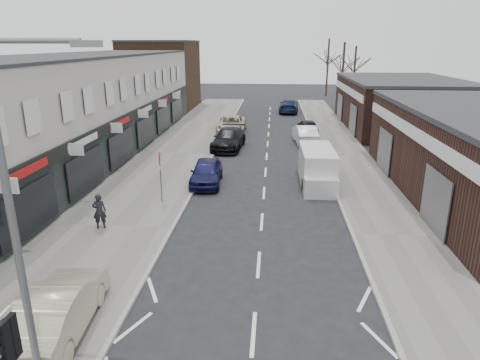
% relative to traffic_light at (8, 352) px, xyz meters
% --- Properties ---
extents(pavement_left, '(5.50, 64.00, 0.12)m').
position_rel_traffic_light_xyz_m(pavement_left, '(-2.35, 24.02, -2.35)').
color(pavement_left, slate).
rests_on(pavement_left, ground).
extents(pavement_right, '(3.50, 64.00, 0.12)m').
position_rel_traffic_light_xyz_m(pavement_right, '(10.15, 24.02, -2.35)').
color(pavement_right, slate).
rests_on(pavement_right, ground).
extents(shop_terrace_left, '(8.00, 41.00, 7.10)m').
position_rel_traffic_light_xyz_m(shop_terrace_left, '(-9.10, 21.52, 1.14)').
color(shop_terrace_left, beige).
rests_on(shop_terrace_left, ground).
extents(brick_block_far, '(8.00, 10.00, 8.00)m').
position_rel_traffic_light_xyz_m(brick_block_far, '(-9.10, 47.02, 1.59)').
color(brick_block_far, '#442D1D').
rests_on(brick_block_far, ground).
extents(right_unit_far, '(10.00, 16.00, 4.50)m').
position_rel_traffic_light_xyz_m(right_unit_far, '(16.90, 36.02, -0.16)').
color(right_unit_far, '#361F18').
rests_on(right_unit_far, ground).
extents(tree_far_a, '(3.60, 3.60, 8.00)m').
position_rel_traffic_light_xyz_m(tree_far_a, '(13.40, 50.02, -2.41)').
color(tree_far_a, '#382D26').
rests_on(tree_far_a, ground).
extents(tree_far_b, '(3.60, 3.60, 7.50)m').
position_rel_traffic_light_xyz_m(tree_far_b, '(15.90, 56.02, -2.41)').
color(tree_far_b, '#382D26').
rests_on(tree_far_b, ground).
extents(tree_far_c, '(3.60, 3.60, 8.50)m').
position_rel_traffic_light_xyz_m(tree_far_c, '(12.90, 62.02, -2.41)').
color(tree_far_c, '#382D26').
rests_on(tree_far_c, ground).
extents(traffic_light, '(0.28, 0.60, 3.10)m').
position_rel_traffic_light_xyz_m(traffic_light, '(0.00, 0.00, 0.00)').
color(traffic_light, slate).
rests_on(traffic_light, pavement_left).
extents(street_lamp, '(2.23, 0.22, 8.00)m').
position_rel_traffic_light_xyz_m(street_lamp, '(-0.13, 1.22, 2.20)').
color(street_lamp, slate).
rests_on(street_lamp, pavement_left).
extents(warning_sign, '(0.12, 0.80, 2.70)m').
position_rel_traffic_light_xyz_m(warning_sign, '(-0.76, 14.02, -0.21)').
color(warning_sign, slate).
rests_on(warning_sign, pavement_left).
extents(white_van, '(1.91, 5.28, 2.05)m').
position_rel_traffic_light_xyz_m(white_van, '(7.43, 17.94, -1.45)').
color(white_van, silver).
rests_on(white_van, ground).
extents(sedan_on_pavement, '(1.96, 4.62, 1.48)m').
position_rel_traffic_light_xyz_m(sedan_on_pavement, '(-1.01, 3.52, -1.55)').
color(sedan_on_pavement, '#B8B493').
rests_on(sedan_on_pavement, pavement_left).
extents(pedestrian, '(0.66, 0.52, 1.58)m').
position_rel_traffic_light_xyz_m(pedestrian, '(-2.64, 10.52, -1.50)').
color(pedestrian, black).
rests_on(pedestrian, pavement_left).
extents(parked_car_left_a, '(1.92, 4.33, 1.45)m').
position_rel_traffic_light_xyz_m(parked_car_left_a, '(1.00, 17.38, -1.69)').
color(parked_car_left_a, '#14143E').
rests_on(parked_car_left_a, ground).
extents(parked_car_left_b, '(2.55, 5.48, 1.55)m').
position_rel_traffic_light_xyz_m(parked_car_left_b, '(1.39, 26.21, -1.64)').
color(parked_car_left_b, black).
rests_on(parked_car_left_b, ground).
extents(parked_car_left_c, '(2.66, 5.53, 1.52)m').
position_rel_traffic_light_xyz_m(parked_car_left_c, '(1.00, 32.38, -1.66)').
color(parked_car_left_c, '#C1B49A').
rests_on(parked_car_left_c, ground).
extents(parked_car_right_a, '(1.99, 4.67, 1.50)m').
position_rel_traffic_light_xyz_m(parked_car_right_a, '(7.44, 28.62, -1.67)').
color(parked_car_right_a, white).
rests_on(parked_car_right_a, ground).
extents(parked_car_right_b, '(1.95, 4.17, 1.38)m').
position_rel_traffic_light_xyz_m(parked_car_right_b, '(7.90, 32.19, -1.72)').
color(parked_car_right_b, black).
rests_on(parked_car_right_b, ground).
extents(parked_car_right_c, '(2.51, 5.53, 1.57)m').
position_rel_traffic_light_xyz_m(parked_car_right_c, '(6.60, 45.00, -1.63)').
color(parked_car_right_c, '#131E3D').
rests_on(parked_car_right_c, ground).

